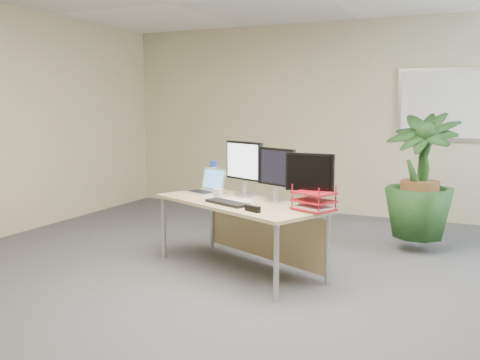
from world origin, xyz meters
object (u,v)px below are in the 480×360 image
at_px(desk, 246,215).
at_px(monitor_right, 276,171).
at_px(floor_plant, 420,181).
at_px(monitor_left, 244,165).
at_px(laptop, 207,187).

relative_size(desk, monitor_right, 3.74).
bearing_deg(desk, monitor_right, 8.30).
bearing_deg(floor_plant, monitor_left, -143.70).
distance_m(monitor_right, laptop, 0.87).
bearing_deg(monitor_left, desk, -60.89).
height_order(floor_plant, monitor_left, floor_plant).
xyz_separation_m(desk, floor_plant, (1.42, 1.32, 0.23)).
distance_m(floor_plant, monitor_left, 1.91).
distance_m(desk, monitor_right, 0.50).
height_order(desk, monitor_left, monitor_left).
xyz_separation_m(desk, laptop, (-0.55, 0.24, 0.20)).
bearing_deg(laptop, monitor_right, -13.65).
relative_size(desk, monitor_left, 3.47).
relative_size(floor_plant, monitor_right, 3.02).
distance_m(desk, monitor_left, 0.50).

